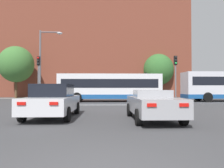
{
  "coord_description": "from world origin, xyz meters",
  "views": [
    {
      "loc": [
        0.08,
        -3.51,
        1.38
      ],
      "look_at": [
        0.64,
        17.76,
        1.84
      ],
      "focal_mm": 35.0,
      "sensor_mm": 36.0,
      "label": 1
    }
  ],
  "objects_px": {
    "traffic_light_near_left": "(38,72)",
    "pedestrian_walking_east": "(31,91)",
    "traffic_light_far_left": "(66,81)",
    "traffic_light_far_right": "(146,81)",
    "bus_crossing_lead": "(110,87)",
    "car_saloon_left": "(53,101)",
    "street_lamp_junction": "(44,58)",
    "traffic_light_near_right": "(176,72)",
    "car_roadster_right": "(153,104)",
    "pedestrian_waiting": "(111,91)"
  },
  "relations": [
    {
      "from": "car_roadster_right",
      "to": "traffic_light_far_right",
      "type": "xyz_separation_m",
      "value": [
        3.66,
        21.56,
        1.82
      ]
    },
    {
      "from": "traffic_light_near_left",
      "to": "bus_crossing_lead",
      "type": "bearing_deg",
      "value": 30.62
    },
    {
      "from": "pedestrian_waiting",
      "to": "bus_crossing_lead",
      "type": "bearing_deg",
      "value": 169.86
    },
    {
      "from": "traffic_light_near_left",
      "to": "pedestrian_walking_east",
      "type": "height_order",
      "value": "traffic_light_near_left"
    },
    {
      "from": "car_saloon_left",
      "to": "traffic_light_far_right",
      "type": "height_order",
      "value": "traffic_light_far_right"
    },
    {
      "from": "car_saloon_left",
      "to": "pedestrian_walking_east",
      "type": "height_order",
      "value": "pedestrian_walking_east"
    },
    {
      "from": "bus_crossing_lead",
      "to": "traffic_light_near_right",
      "type": "distance_m",
      "value": 7.32
    },
    {
      "from": "car_saloon_left",
      "to": "pedestrian_walking_east",
      "type": "xyz_separation_m",
      "value": [
        -8.13,
        20.5,
        0.28
      ]
    },
    {
      "from": "car_saloon_left",
      "to": "pedestrian_waiting",
      "type": "relative_size",
      "value": 2.88
    },
    {
      "from": "traffic_light_far_left",
      "to": "street_lamp_junction",
      "type": "xyz_separation_m",
      "value": [
        0.11,
        -11.27,
        1.73
      ]
    },
    {
      "from": "car_saloon_left",
      "to": "pedestrian_walking_east",
      "type": "distance_m",
      "value": 22.05
    },
    {
      "from": "traffic_light_far_right",
      "to": "street_lamp_junction",
      "type": "relative_size",
      "value": 0.54
    },
    {
      "from": "bus_crossing_lead",
      "to": "street_lamp_junction",
      "type": "bearing_deg",
      "value": -63.89
    },
    {
      "from": "traffic_light_near_right",
      "to": "pedestrian_walking_east",
      "type": "xyz_separation_m",
      "value": [
        -16.77,
        12.11,
        -1.79
      ]
    },
    {
      "from": "pedestrian_walking_east",
      "to": "street_lamp_junction",
      "type": "bearing_deg",
      "value": -87.57
    },
    {
      "from": "car_saloon_left",
      "to": "traffic_light_far_right",
      "type": "relative_size",
      "value": 1.31
    },
    {
      "from": "bus_crossing_lead",
      "to": "traffic_light_far_left",
      "type": "height_order",
      "value": "traffic_light_far_left"
    },
    {
      "from": "bus_crossing_lead",
      "to": "traffic_light_far_left",
      "type": "relative_size",
      "value": 2.98
    },
    {
      "from": "car_saloon_left",
      "to": "traffic_light_near_left",
      "type": "xyz_separation_m",
      "value": [
        -3.5,
        8.96,
        2.06
      ]
    },
    {
      "from": "traffic_light_near_right",
      "to": "car_saloon_left",
      "type": "bearing_deg",
      "value": -135.86
    },
    {
      "from": "traffic_light_far_right",
      "to": "pedestrian_walking_east",
      "type": "relative_size",
      "value": 2.03
    },
    {
      "from": "traffic_light_near_right",
      "to": "pedestrian_waiting",
      "type": "bearing_deg",
      "value": 111.65
    },
    {
      "from": "traffic_light_near_right",
      "to": "street_lamp_junction",
      "type": "xyz_separation_m",
      "value": [
        -11.86,
        1.37,
        1.32
      ]
    },
    {
      "from": "traffic_light_near_left",
      "to": "pedestrian_walking_east",
      "type": "distance_m",
      "value": 12.56
    },
    {
      "from": "car_saloon_left",
      "to": "traffic_light_near_left",
      "type": "relative_size",
      "value": 1.13
    },
    {
      "from": "car_saloon_left",
      "to": "traffic_light_near_left",
      "type": "height_order",
      "value": "traffic_light_near_left"
    },
    {
      "from": "traffic_light_near_left",
      "to": "car_roadster_right",
      "type": "bearing_deg",
      "value": -50.96
    },
    {
      "from": "bus_crossing_lead",
      "to": "pedestrian_waiting",
      "type": "xyz_separation_m",
      "value": [
        0.31,
        9.29,
        -0.59
      ]
    },
    {
      "from": "bus_crossing_lead",
      "to": "pedestrian_waiting",
      "type": "height_order",
      "value": "bus_crossing_lead"
    },
    {
      "from": "traffic_light_near_right",
      "to": "traffic_light_far_left",
      "type": "relative_size",
      "value": 1.18
    },
    {
      "from": "traffic_light_near_right",
      "to": "traffic_light_near_left",
      "type": "xyz_separation_m",
      "value": [
        -12.14,
        0.58,
        -0.01
      ]
    },
    {
      "from": "car_saloon_left",
      "to": "traffic_light_far_left",
      "type": "bearing_deg",
      "value": 99.12
    },
    {
      "from": "car_roadster_right",
      "to": "pedestrian_waiting",
      "type": "relative_size",
      "value": 2.74
    },
    {
      "from": "traffic_light_far_right",
      "to": "street_lamp_junction",
      "type": "distance_m",
      "value": 15.84
    },
    {
      "from": "bus_crossing_lead",
      "to": "traffic_light_near_right",
      "type": "height_order",
      "value": "traffic_light_near_right"
    },
    {
      "from": "pedestrian_waiting",
      "to": "pedestrian_walking_east",
      "type": "relative_size",
      "value": 0.92
    },
    {
      "from": "street_lamp_junction",
      "to": "traffic_light_far_right",
      "type": "bearing_deg",
      "value": 43.26
    },
    {
      "from": "pedestrian_waiting",
      "to": "pedestrian_walking_east",
      "type": "height_order",
      "value": "pedestrian_walking_east"
    },
    {
      "from": "car_roadster_right",
      "to": "traffic_light_near_left",
      "type": "height_order",
      "value": "traffic_light_near_left"
    },
    {
      "from": "pedestrian_waiting",
      "to": "traffic_light_far_right",
      "type": "bearing_deg",
      "value": -114.8
    },
    {
      "from": "traffic_light_far_left",
      "to": "pedestrian_walking_east",
      "type": "relative_size",
      "value": 1.99
    },
    {
      "from": "traffic_light_far_right",
      "to": "traffic_light_far_left",
      "type": "xyz_separation_m",
      "value": [
        -11.58,
        0.47,
        -0.05
      ]
    },
    {
      "from": "traffic_light_near_right",
      "to": "street_lamp_junction",
      "type": "distance_m",
      "value": 12.01
    },
    {
      "from": "traffic_light_far_right",
      "to": "pedestrian_walking_east",
      "type": "distance_m",
      "value": 16.44
    },
    {
      "from": "traffic_light_far_left",
      "to": "street_lamp_junction",
      "type": "height_order",
      "value": "street_lamp_junction"
    },
    {
      "from": "street_lamp_junction",
      "to": "pedestrian_waiting",
      "type": "relative_size",
      "value": 4.06
    },
    {
      "from": "street_lamp_junction",
      "to": "traffic_light_near_right",
      "type": "bearing_deg",
      "value": -6.58
    },
    {
      "from": "traffic_light_far_left",
      "to": "traffic_light_far_right",
      "type": "bearing_deg",
      "value": -2.35
    },
    {
      "from": "bus_crossing_lead",
      "to": "car_saloon_left",
      "type": "bearing_deg",
      "value": -12.84
    },
    {
      "from": "car_roadster_right",
      "to": "street_lamp_junction",
      "type": "distance_m",
      "value": 13.75
    }
  ]
}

